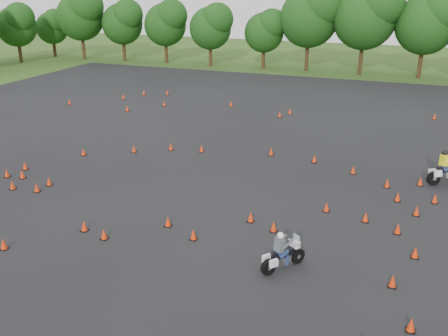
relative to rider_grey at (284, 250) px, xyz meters
name	(u,v)px	position (x,y,z in m)	size (l,w,h in m)	color
ground	(192,223)	(-4.71, 2.23, -0.79)	(140.00, 140.00, 0.00)	#2D5119
asphalt_pad	(237,176)	(-4.71, 8.23, -0.78)	(62.00, 62.00, 0.00)	black
treeline	(381,38)	(0.35, 37.02, 3.91)	(87.24, 32.77, 10.76)	#173F12
traffic_cones	(236,178)	(-4.45, 7.42, -0.56)	(36.26, 33.56, 0.45)	red
rider_grey	(284,250)	(0.00, 0.00, 0.00)	(2.03, 0.62, 1.57)	#474B50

